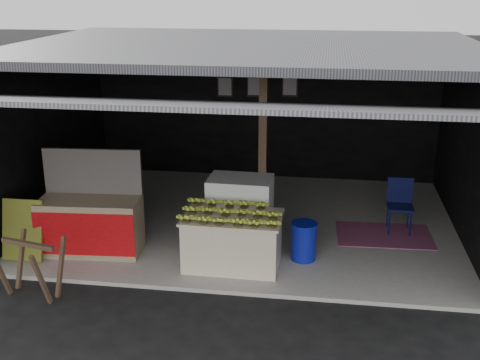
% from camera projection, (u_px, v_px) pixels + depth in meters
% --- Properties ---
extents(ground, '(80.00, 80.00, 0.00)m').
position_uv_depth(ground, '(223.00, 295.00, 7.96)').
color(ground, black).
rests_on(ground, ground).
extents(concrete_slab, '(7.00, 5.00, 0.06)m').
position_uv_depth(concrete_slab, '(248.00, 221.00, 10.29)').
color(concrete_slab, gray).
rests_on(concrete_slab, ground).
extents(shophouse, '(7.40, 7.29, 3.02)m').
position_uv_depth(shophouse, '(251.00, 98.00, 9.93)').
color(shophouse, black).
rests_on(shophouse, ground).
extents(banana_table, '(1.40, 0.88, 0.76)m').
position_uv_depth(banana_table, '(232.00, 241.00, 8.52)').
color(banana_table, silver).
rests_on(banana_table, concrete_slab).
extents(banana_pile, '(1.29, 0.79, 0.15)m').
position_uv_depth(banana_pile, '(232.00, 211.00, 8.38)').
color(banana_pile, '#CBD72D').
rests_on(banana_pile, banana_table).
extents(white_crate, '(0.98, 0.68, 1.06)m').
position_uv_depth(white_crate, '(240.00, 211.00, 9.21)').
color(white_crate, white).
rests_on(white_crate, concrete_slab).
extents(neighbor_stall, '(1.52, 0.77, 1.53)m').
position_uv_depth(neighbor_stall, '(91.00, 223.00, 8.95)').
color(neighbor_stall, '#998466').
rests_on(neighbor_stall, concrete_slab).
extents(green_signboard, '(0.60, 0.25, 0.89)m').
position_uv_depth(green_signboard, '(22.00, 230.00, 8.71)').
color(green_signboard, black).
rests_on(green_signboard, concrete_slab).
extents(sawhorse, '(0.83, 0.83, 0.78)m').
position_uv_depth(sawhorse, '(30.00, 262.00, 7.75)').
color(sawhorse, '#4F3927').
rests_on(sawhorse, ground).
extents(water_barrel, '(0.37, 0.37, 0.54)m').
position_uv_depth(water_barrel, '(304.00, 242.00, 8.75)').
color(water_barrel, '#0D1798').
rests_on(water_barrel, concrete_slab).
extents(plastic_chair, '(0.41, 0.41, 0.87)m').
position_uv_depth(plastic_chair, '(400.00, 200.00, 9.70)').
color(plastic_chair, '#0A0E38').
rests_on(plastic_chair, concrete_slab).
extents(magenta_rug, '(1.54, 1.06, 0.01)m').
position_uv_depth(magenta_rug, '(384.00, 235.00, 9.64)').
color(magenta_rug, '#7D1B5A').
rests_on(magenta_rug, concrete_slab).
extents(picture_frames, '(1.62, 0.04, 0.46)m').
position_uv_depth(picture_frames, '(256.00, 86.00, 11.95)').
color(picture_frames, black).
rests_on(picture_frames, shophouse).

